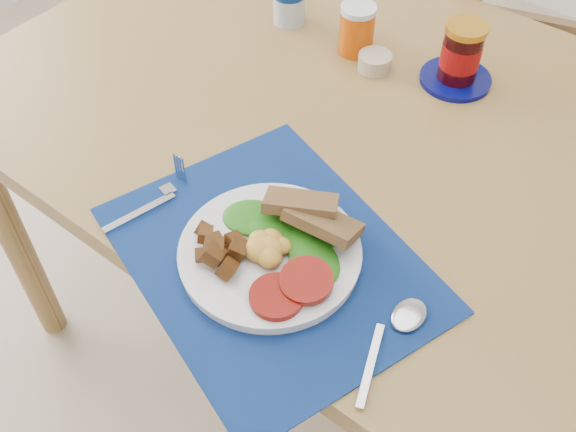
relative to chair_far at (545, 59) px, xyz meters
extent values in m
plane|color=tan|center=(-0.08, -0.82, -0.57)|extent=(4.00, 4.00, 0.00)
cube|color=brown|center=(-0.08, -0.62, 0.16)|extent=(1.40, 0.90, 0.04)
cylinder|color=brown|center=(-0.72, -1.01, -0.21)|extent=(0.06, 0.06, 0.71)
cylinder|color=brown|center=(-0.72, -0.23, -0.21)|extent=(0.06, 0.06, 0.71)
cube|color=brown|center=(-0.02, 0.07, -0.14)|extent=(0.51, 0.50, 0.04)
cylinder|color=brown|center=(-0.24, 0.17, -0.36)|extent=(0.04, 0.04, 0.40)
cylinder|color=brown|center=(0.20, -0.04, -0.36)|extent=(0.04, 0.04, 0.40)
cylinder|color=brown|center=(-0.14, -0.15, -0.36)|extent=(0.04, 0.04, 0.40)
cube|color=black|center=(-0.04, -0.94, 0.19)|extent=(0.53, 0.47, 0.00)
cylinder|color=silver|center=(-0.04, -0.94, 0.20)|extent=(0.25, 0.25, 0.02)
ellipsoid|color=gold|center=(-0.03, -0.95, 0.22)|extent=(0.06, 0.05, 0.03)
cylinder|color=#8B0A05|center=(0.03, -0.98, 0.21)|extent=(0.07, 0.07, 0.01)
ellipsoid|color=#094208|center=(-0.03, -0.91, 0.21)|extent=(0.13, 0.08, 0.01)
cube|color=brown|center=(-0.02, -0.87, 0.23)|extent=(0.12, 0.09, 0.03)
cube|color=#B2B5BA|center=(-0.24, -1.00, 0.19)|extent=(0.04, 0.12, 0.00)
cube|color=#B2B5BA|center=(-0.24, -0.92, 0.19)|extent=(0.03, 0.06, 0.00)
cube|color=#B2B5BA|center=(0.16, -1.00, 0.19)|extent=(0.05, 0.11, 0.00)
ellipsoid|color=#B2B5BA|center=(0.16, -0.91, 0.19)|extent=(0.04, 0.06, 0.01)
cylinder|color=#CA4805|center=(-0.22, -0.47, 0.23)|extent=(0.06, 0.06, 0.09)
cylinder|color=tan|center=(-0.16, -0.49, 0.20)|extent=(0.06, 0.06, 0.03)
cylinder|color=#050955|center=(-0.03, -0.43, 0.19)|extent=(0.13, 0.13, 0.01)
cylinder|color=black|center=(-0.03, -0.43, 0.24)|extent=(0.07, 0.07, 0.09)
cylinder|color=maroon|center=(-0.03, -0.43, 0.24)|extent=(0.07, 0.07, 0.04)
cylinder|color=#C07F20|center=(-0.03, -0.43, 0.29)|extent=(0.07, 0.07, 0.01)
camera|label=1|loc=(0.33, -1.38, 0.92)|focal=42.00mm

